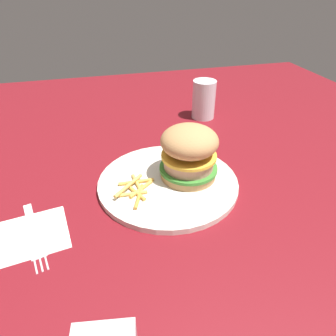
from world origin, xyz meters
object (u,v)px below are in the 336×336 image
napkin (34,234)px  drink_glass (204,102)px  plate (168,182)px  sandwich (189,151)px  fries_pile (136,189)px  fork (34,234)px

napkin → drink_glass: bearing=-49.0°
plate → napkin: bearing=107.2°
napkin → sandwich: bearing=-73.6°
fries_pile → sandwich: bearing=-76.9°
fries_pile → fork: fries_pile is taller
fork → drink_glass: bearing=-48.9°
sandwich → fork: (-0.09, 0.30, -0.07)m
plate → napkin: plate is taller
sandwich → fries_pile: bearing=103.1°
fries_pile → napkin: fries_pile is taller
sandwich → drink_glass: bearing=-25.7°
sandwich → drink_glass: size_ratio=1.09×
fries_pile → drink_glass: bearing=-38.6°
plate → drink_glass: size_ratio=2.60×
napkin → fork: (-0.00, -0.00, 0.00)m
fork → drink_glass: size_ratio=1.55×
plate → sandwich: sandwich is taller
fries_pile → drink_glass: (0.32, -0.26, 0.03)m
fork → drink_glass: 0.59m
sandwich → fries_pile: 0.13m
plate → sandwich: 0.08m
fries_pile → drink_glass: 0.42m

